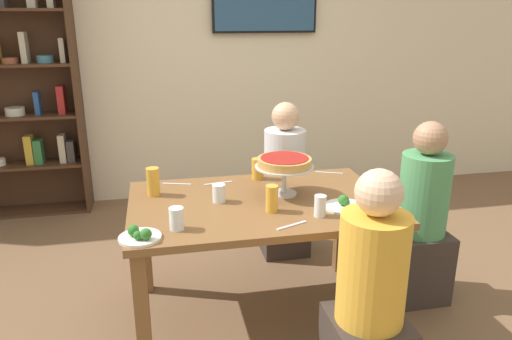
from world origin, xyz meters
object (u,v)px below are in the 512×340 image
deep_dish_pizza_stand (284,164)px  cutlery_knife_far (177,184)px  salad_plate_near_diner (345,205)px  cutlery_knife_near (218,183)px  water_glass_clear_far (177,219)px  salad_plate_far_diner (140,235)px  water_glass_clear_near (320,206)px  beer_glass_amber_tall (272,199)px  water_glass_clear_spare (219,193)px  beer_glass_amber_spare (153,182)px  cutlery_fork_near (292,225)px  diner_near_right (369,311)px  dining_table (260,216)px  beer_glass_amber_short (258,169)px  diner_head_east (420,225)px  bookshelf (13,90)px  television (265,0)px  cutlery_fork_far (329,173)px  diner_far_right (284,190)px

deep_dish_pizza_stand → cutlery_knife_far: size_ratio=1.88×
salad_plate_near_diner → deep_dish_pizza_stand: bearing=135.3°
cutlery_knife_near → water_glass_clear_far: bearing=56.2°
salad_plate_far_diner → water_glass_clear_near: water_glass_clear_near is taller
beer_glass_amber_tall → water_glass_clear_spare: bearing=142.9°
beer_glass_amber_tall → beer_glass_amber_spare: 0.72m
cutlery_fork_near → cutlery_knife_near: (-0.28, 0.70, 0.00)m
water_glass_clear_spare → cutlery_fork_near: bearing=-51.8°
beer_glass_amber_tall → cutlery_fork_near: beer_glass_amber_tall is taller
diner_near_right → cutlery_knife_far: (-0.77, 1.15, 0.25)m
dining_table → diner_near_right: (0.33, -0.78, -0.15)m
beer_glass_amber_short → cutlery_knife_near: (-0.26, -0.04, -0.06)m
salad_plate_far_diner → beer_glass_amber_short: size_ratio=1.50×
diner_head_east → salad_plate_far_diner: 1.73m
water_glass_clear_far → diner_head_east: bearing=11.0°
dining_table → salad_plate_near_diner: 0.49m
beer_glass_amber_tall → deep_dish_pizza_stand: bearing=61.1°
water_glass_clear_far → cutlery_knife_near: 0.68m
bookshelf → cutlery_fork_near: size_ratio=12.29×
salad_plate_near_diner → diner_head_east: bearing=19.0°
dining_table → bookshelf: 2.70m
water_glass_clear_far → beer_glass_amber_tall: bearing=13.8°
dining_table → beer_glass_amber_tall: (0.03, -0.16, 0.17)m
bookshelf → television: size_ratio=2.25×
diner_near_right → cutlery_fork_near: 0.54m
television → salad_plate_near_diner: television is taller
beer_glass_amber_short → water_glass_clear_near: (0.19, -0.65, -0.01)m
beer_glass_amber_short → cutlery_fork_near: bearing=-88.6°
beer_glass_amber_tall → cutlery_knife_far: beer_glass_amber_tall is taller
diner_head_east → cutlery_fork_far: (-0.47, 0.38, 0.25)m
beer_glass_amber_tall → cutlery_fork_near: 0.22m
water_glass_clear_spare → cutlery_knife_near: 0.31m
diner_far_right → cutlery_fork_near: 1.20m
cutlery_fork_near → beer_glass_amber_short: bearing=69.3°
cutlery_fork_near → cutlery_knife_far: size_ratio=1.00×
television → cutlery_knife_near: television is taller
water_glass_clear_near → cutlery_knife_far: water_glass_clear_near is taller
cutlery_fork_near → cutlery_knife_near: bearing=89.6°
beer_glass_amber_tall → beer_glass_amber_short: size_ratio=1.09×
beer_glass_amber_spare → cutlery_fork_near: bearing=-40.8°
cutlery_fork_far → cutlery_knife_far: size_ratio=1.00×
dining_table → diner_far_right: (0.36, 0.78, -0.15)m
diner_head_east → beer_glass_amber_short: bearing=-21.2°
water_glass_clear_spare → beer_glass_amber_spare: bearing=153.0°
diner_head_east → cutlery_fork_near: (-0.94, -0.37, 0.25)m
beer_glass_amber_tall → beer_glass_amber_spare: (-0.61, 0.38, 0.01)m
diner_near_right → water_glass_clear_near: bearing=7.7°
bookshelf → diner_head_east: bearing=-36.1°
salad_plate_near_diner → beer_glass_amber_short: bearing=122.3°
diner_head_east → beer_glass_amber_tall: diner_head_east is taller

